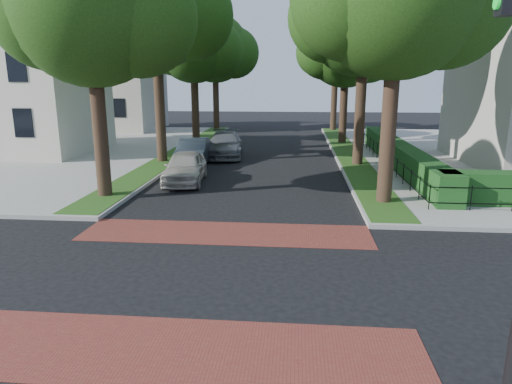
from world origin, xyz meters
TOP-DOWN VIEW (x-y plane):
  - ground at (0.00, 0.00)m, footprint 120.00×120.00m
  - crosswalk_far at (0.00, 3.20)m, footprint 9.00×2.20m
  - crosswalk_near at (0.00, -3.20)m, footprint 9.00×2.20m
  - grass_strip_ne at (5.40, 19.10)m, footprint 1.60×29.80m
  - grass_strip_nw at (-5.40, 19.10)m, footprint 1.60×29.80m
  - tree_right_mid at (5.61, 15.25)m, footprint 8.25×7.09m
  - tree_right_far at (5.60, 24.22)m, footprint 7.25×6.23m
  - tree_right_back at (5.60, 33.23)m, footprint 7.50×6.45m
  - tree_left_near at (-5.40, 7.23)m, footprint 7.50×6.45m
  - tree_left_mid at (-5.39, 15.24)m, footprint 8.00×6.88m
  - tree_left_far at (-5.40, 24.22)m, footprint 7.00×6.02m
  - tree_left_back at (-5.40, 33.24)m, footprint 7.75×6.66m
  - hedge_main_road at (7.70, 15.00)m, footprint 1.00×18.00m
  - fence_main_road at (6.90, 15.00)m, footprint 0.06×18.00m
  - house_left_near at (-15.49, 17.99)m, footprint 10.00×9.00m
  - house_left_far at (-15.49, 31.99)m, footprint 10.00×9.00m
  - parked_car_front at (-2.98, 10.20)m, footprint 2.09×4.43m
  - parked_car_middle at (-3.60, 14.63)m, footprint 1.94×4.64m
  - parked_car_rear at (-2.30, 17.71)m, footprint 2.64×5.41m

SIDE VIEW (x-z plane):
  - ground at x=0.00m, z-range 0.00..0.00m
  - crosswalk_far at x=0.00m, z-range 0.00..0.01m
  - crosswalk_near at x=0.00m, z-range 0.00..0.01m
  - grass_strip_ne at x=5.40m, z-range 0.15..0.17m
  - grass_strip_nw at x=-5.40m, z-range 0.15..0.17m
  - fence_main_road at x=6.90m, z-range 0.15..1.05m
  - parked_car_front at x=-2.98m, z-range 0.00..1.47m
  - parked_car_middle at x=-3.60m, z-range 0.00..1.49m
  - hedge_main_road at x=7.70m, z-range 0.15..1.35m
  - parked_car_rear at x=-2.30m, z-range 0.00..1.52m
  - house_left_near at x=-15.49m, z-range -0.03..10.11m
  - house_left_far at x=-15.49m, z-range -0.03..10.11m
  - tree_right_far at x=5.60m, z-range 2.04..11.78m
  - tree_left_far at x=-5.40m, z-range 2.19..12.05m
  - tree_right_back at x=5.60m, z-range 2.17..12.37m
  - tree_left_near at x=-5.40m, z-range 2.17..12.37m
  - tree_left_back at x=-5.40m, z-range 2.19..12.63m
  - tree_right_mid at x=5.61m, z-range 2.38..13.60m
  - tree_left_mid at x=-5.39m, z-range 2.60..14.08m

